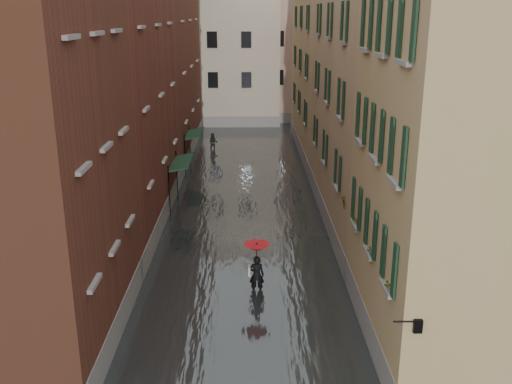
{
  "coord_description": "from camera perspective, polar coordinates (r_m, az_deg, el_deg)",
  "views": [
    {
      "loc": [
        0.24,
        -18.3,
        10.35
      ],
      "look_at": [
        0.52,
        4.88,
        3.0
      ],
      "focal_mm": 40.0,
      "sensor_mm": 36.0,
      "label": 1
    }
  ],
  "objects": [
    {
      "name": "building_right_mid",
      "position": [
        28.39,
        13.28,
        9.34
      ],
      "size": [
        6.0,
        14.0,
        13.0
      ],
      "primitive_type": "cube",
      "color": "tan",
      "rests_on": "ground"
    },
    {
      "name": "floodwater",
      "position": [
        32.93,
        -1.07,
        -0.54
      ],
      "size": [
        10.0,
        60.0,
        0.2
      ],
      "primitive_type": "cube",
      "color": "#3C4243",
      "rests_on": "ground"
    },
    {
      "name": "wall_lantern",
      "position": [
        14.9,
        15.75,
        -12.66
      ],
      "size": [
        0.71,
        0.22,
        0.35
      ],
      "color": "black",
      "rests_on": "ground"
    },
    {
      "name": "ground",
      "position": [
        21.02,
        -1.28,
        -11.9
      ],
      "size": [
        120.0,
        120.0,
        0.0
      ],
      "primitive_type": "plane",
      "color": "#5D5E60",
      "rests_on": "ground"
    },
    {
      "name": "building_right_near",
      "position": [
        18.23,
        21.11,
        1.78
      ],
      "size": [
        6.0,
        8.0,
        11.5
      ],
      "primitive_type": "cube",
      "color": "tan",
      "rests_on": "ground"
    },
    {
      "name": "awning_far",
      "position": [
        38.68,
        -6.23,
        5.74
      ],
      "size": [
        1.09,
        3.3,
        2.8
      ],
      "color": "#173420",
      "rests_on": "ground"
    },
    {
      "name": "building_left_mid",
      "position": [
        28.54,
        -15.56,
        8.7
      ],
      "size": [
        6.0,
        14.0,
        12.5
      ],
      "primitive_type": "cube",
      "color": "brown",
      "rests_on": "ground"
    },
    {
      "name": "building_right_far",
      "position": [
        43.08,
        8.51,
        11.27
      ],
      "size": [
        6.0,
        16.0,
        11.5
      ],
      "primitive_type": "cube",
      "color": "tan",
      "rests_on": "ground"
    },
    {
      "name": "building_end_cream",
      "position": [
        56.52,
        -4.09,
        13.64
      ],
      "size": [
        12.0,
        9.0,
        13.0
      ],
      "primitive_type": "cube",
      "color": "#C1B499",
      "rests_on": "ground"
    },
    {
      "name": "pedestrian_main",
      "position": [
        21.67,
        0.06,
        -7.11
      ],
      "size": [
        1.0,
        1.0,
        2.06
      ],
      "color": "black",
      "rests_on": "ground"
    },
    {
      "name": "window_planters",
      "position": [
        19.19,
        11.05,
        -3.63
      ],
      "size": [
        0.59,
        8.29,
        0.84
      ],
      "color": "brown",
      "rests_on": "ground"
    },
    {
      "name": "awning_near",
      "position": [
        31.26,
        -7.51,
        2.85
      ],
      "size": [
        1.09,
        3.35,
        2.8
      ],
      "color": "#173420",
      "rests_on": "ground"
    },
    {
      "name": "building_left_near",
      "position": [
        18.24,
        -24.11,
        3.87
      ],
      "size": [
        6.0,
        8.0,
        13.0
      ],
      "primitive_type": "cube",
      "color": "brown",
      "rests_on": "ground"
    },
    {
      "name": "building_left_far",
      "position": [
        43.04,
        -10.64,
        12.84
      ],
      "size": [
        6.0,
        16.0,
        14.0
      ],
      "primitive_type": "cube",
      "color": "brown",
      "rests_on": "ground"
    },
    {
      "name": "pedestrian_far",
      "position": [
        44.2,
        -4.31,
        4.95
      ],
      "size": [
        0.75,
        0.61,
        1.44
      ],
      "primitive_type": "imported",
      "rotation": [
        0.0,
        0.0,
        -0.09
      ],
      "color": "black",
      "rests_on": "ground"
    },
    {
      "name": "building_end_pink",
      "position": [
        58.74,
        5.08,
        13.28
      ],
      "size": [
        10.0,
        9.0,
        12.0
      ],
      "primitive_type": "cube",
      "color": "tan",
      "rests_on": "ground"
    }
  ]
}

